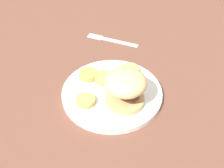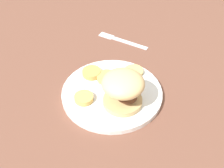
% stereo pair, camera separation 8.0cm
% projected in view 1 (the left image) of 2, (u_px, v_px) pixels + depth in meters
% --- Properties ---
extents(ground_plane, '(4.00, 4.00, 0.00)m').
position_uv_depth(ground_plane, '(112.00, 95.00, 0.83)').
color(ground_plane, brown).
extents(dinner_plate, '(0.26, 0.26, 0.02)m').
position_uv_depth(dinner_plate, '(112.00, 93.00, 0.82)').
color(dinner_plate, white).
rests_on(dinner_plate, ground_plane).
extents(sandwich, '(0.11, 0.10, 0.09)m').
position_uv_depth(sandwich, '(125.00, 86.00, 0.75)').
color(sandwich, tan).
rests_on(sandwich, dinner_plate).
extents(potato_round_0, '(0.05, 0.05, 0.01)m').
position_uv_depth(potato_round_0, '(130.00, 70.00, 0.87)').
color(potato_round_0, '#DBB766').
rests_on(potato_round_0, dinner_plate).
extents(potato_round_1, '(0.05, 0.05, 0.01)m').
position_uv_depth(potato_round_1, '(104.00, 78.00, 0.84)').
color(potato_round_1, tan).
rests_on(potato_round_1, dinner_plate).
extents(potato_round_2, '(0.05, 0.05, 0.01)m').
position_uv_depth(potato_round_2, '(88.00, 75.00, 0.85)').
color(potato_round_2, tan).
rests_on(potato_round_2, dinner_plate).
extents(potato_round_3, '(0.05, 0.05, 0.01)m').
position_uv_depth(potato_round_3, '(86.00, 101.00, 0.78)').
color(potato_round_3, tan).
rests_on(potato_round_3, dinner_plate).
extents(fork, '(0.04, 0.17, 0.00)m').
position_uv_depth(fork, '(112.00, 40.00, 1.01)').
color(fork, silver).
rests_on(fork, ground_plane).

